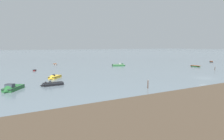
# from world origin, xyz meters

# --- Properties ---
(ground_plane) EXTENTS (800.00, 800.00, 0.00)m
(ground_plane) POSITION_xyz_m (0.00, 0.00, 0.00)
(ground_plane) COLOR slate
(motorboat_moored_0) EXTENTS (4.84, 1.82, 1.63)m
(motorboat_moored_0) POSITION_xyz_m (-37.03, 9.71, 0.22)
(motorboat_moored_0) COLOR black
(motorboat_moored_0) RESTS_ON ground
(rowboat_moored_0) EXTENTS (1.45, 3.77, 0.59)m
(rowboat_moored_0) POSITION_xyz_m (-25.38, 55.75, 0.16)
(rowboat_moored_0) COLOR white
(rowboat_moored_0) RESTS_ON ground
(rowboat_moored_1) EXTENTS (1.73, 3.08, 0.46)m
(rowboat_moored_1) POSITION_xyz_m (-36.36, 37.58, 0.13)
(rowboat_moored_1) COLOR red
(rowboat_moored_1) RESTS_ON ground
(rowboat_moored_2) EXTENTS (1.87, 4.49, 0.69)m
(rowboat_moored_2) POSITION_xyz_m (21.76, 19.67, 0.19)
(rowboat_moored_2) COLOR #23602D
(rowboat_moored_2) RESTS_ON ground
(rowboat_moored_3) EXTENTS (4.09, 3.86, 0.66)m
(rowboat_moored_3) POSITION_xyz_m (48.58, 30.91, 0.18)
(rowboat_moored_3) COLOR black
(rowboat_moored_3) RESTS_ON ground
(motorboat_moored_1) EXTENTS (4.43, 4.82, 1.67)m
(motorboat_moored_1) POSITION_xyz_m (-34.32, 18.36, 0.23)
(motorboat_moored_1) COLOR gold
(motorboat_moored_1) RESTS_ON ground
(motorboat_moored_3) EXTENTS (6.02, 3.61, 1.95)m
(motorboat_moored_3) POSITION_xyz_m (-2.96, 37.04, 0.27)
(motorboat_moored_3) COLOR #23602D
(motorboat_moored_3) RESTS_ON ground
(motorboat_moored_4) EXTENTS (4.57, 5.54, 2.06)m
(motorboat_moored_4) POSITION_xyz_m (-44.37, 8.34, 0.31)
(motorboat_moored_4) COLOR #23602D
(motorboat_moored_4) RESTS_ON ground
(mooring_post_left) EXTENTS (0.22, 0.22, 1.91)m
(mooring_post_left) POSITION_xyz_m (-20.70, -2.37, 0.81)
(mooring_post_left) COLOR #523323
(mooring_post_left) RESTS_ON ground
(mooring_post_right) EXTENTS (0.22, 0.22, 1.39)m
(mooring_post_right) POSITION_xyz_m (18.14, 9.06, 0.61)
(mooring_post_right) COLOR #463323
(mooring_post_right) RESTS_ON ground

